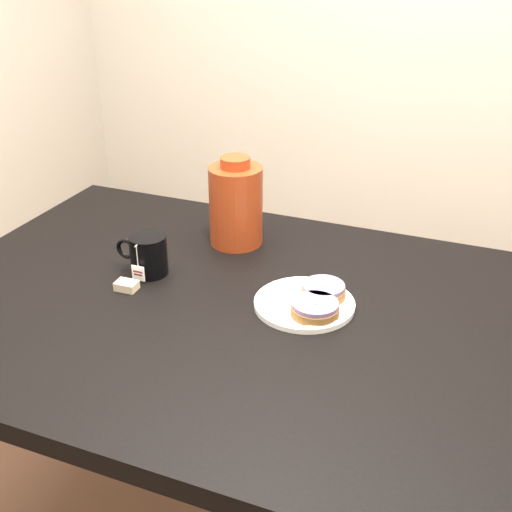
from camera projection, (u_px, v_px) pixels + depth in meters
name	position (u px, v px, depth m)	size (l,w,h in m)	color
table	(258.00, 343.00, 1.30)	(1.40, 0.90, 0.75)	black
plate	(304.00, 303.00, 1.27)	(0.20, 0.20, 0.01)	white
bagel_back	(323.00, 291.00, 1.28)	(0.12, 0.12, 0.03)	brown
bagel_front	(315.00, 308.00, 1.22)	(0.13, 0.13, 0.03)	brown
mug	(148.00, 255.00, 1.37)	(0.12, 0.09, 0.09)	black
teabag_pouch	(127.00, 286.00, 1.33)	(0.04, 0.03, 0.02)	#C6B793
bagel_package	(236.00, 204.00, 1.48)	(0.14, 0.14, 0.21)	maroon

